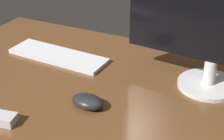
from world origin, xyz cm
name	(u,v)px	position (x,y,z in cm)	size (l,w,h in cm)	color
desk	(113,95)	(0.00, 0.00, 1.00)	(140.00, 84.00, 2.00)	brown
monitor	(218,15)	(26.81, 16.81, 26.97)	(57.79, 20.09, 46.70)	silver
keyboard	(58,56)	(-29.27, 13.64, 2.71)	(38.38, 12.07, 1.42)	silver
computer_mouse	(88,101)	(-3.41, -10.56, 3.92)	(10.54, 6.75, 3.83)	black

